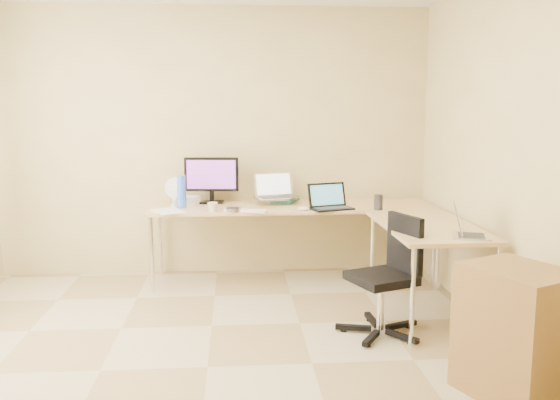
{
  "coord_description": "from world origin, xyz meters",
  "views": [
    {
      "loc": [
        0.19,
        -3.57,
        1.64
      ],
      "look_at": [
        0.55,
        1.1,
        0.9
      ],
      "focal_mm": 37.79,
      "sensor_mm": 36.0,
      "label": 1
    }
  ],
  "objects": [
    {
      "name": "book_stack",
      "position": [
        0.67,
        2.05,
        0.75
      ],
      "size": [
        0.3,
        0.34,
        0.05
      ],
      "primitive_type": "cube",
      "rotation": [
        0.0,
        0.0,
        -0.4
      ],
      "color": "#256958",
      "rests_on": "desk_main"
    },
    {
      "name": "wall_right",
      "position": [
        2.1,
        0.0,
        1.3
      ],
      "size": [
        0.0,
        4.5,
        4.5
      ],
      "primitive_type": "plane",
      "rotation": [
        1.57,
        0.0,
        -1.57
      ],
      "color": "#D1B97C",
      "rests_on": "ground"
    },
    {
      "name": "monitor",
      "position": [
        -0.03,
        2.05,
        0.95
      ],
      "size": [
        0.53,
        0.21,
        0.44
      ],
      "primitive_type": "cube",
      "rotation": [
        0.0,
        0.0,
        -0.08
      ],
      "color": "black",
      "rests_on": "desk_main"
    },
    {
      "name": "wall_front",
      "position": [
        0.0,
        -2.25,
        1.3
      ],
      "size": [
        4.5,
        0.0,
        4.5
      ],
      "primitive_type": "plane",
      "rotation": [
        -1.57,
        0.0,
        0.0
      ],
      "color": "#D1B97C",
      "rests_on": "ground"
    },
    {
      "name": "desk_main",
      "position": [
        0.72,
        1.85,
        0.36
      ],
      "size": [
        2.65,
        0.7,
        0.73
      ],
      "primitive_type": "cube",
      "color": "tan",
      "rests_on": "ground"
    },
    {
      "name": "mug",
      "position": [
        -0.01,
        1.55,
        0.77
      ],
      "size": [
        0.11,
        0.11,
        0.09
      ],
      "primitive_type": "imported",
      "rotation": [
        0.0,
        0.0,
        0.23
      ],
      "color": "beige",
      "rests_on": "desk_main"
    },
    {
      "name": "water_bottle",
      "position": [
        -0.3,
        1.8,
        0.87
      ],
      "size": [
        0.09,
        0.09,
        0.29
      ],
      "primitive_type": "cylinder",
      "rotation": [
        0.0,
        0.0,
        0.06
      ],
      "color": "blue",
      "rests_on": "desk_main"
    },
    {
      "name": "white_box",
      "position": [
        -0.27,
        1.99,
        0.77
      ],
      "size": [
        0.26,
        0.23,
        0.08
      ],
      "primitive_type": "cube",
      "rotation": [
        0.0,
        0.0,
        -0.4
      ],
      "color": "white",
      "rests_on": "desk_main"
    },
    {
      "name": "floor",
      "position": [
        0.0,
        0.0,
        0.0
      ],
      "size": [
        4.5,
        4.5,
        0.0
      ],
      "primitive_type": "plane",
      "color": "tan",
      "rests_on": "ground"
    },
    {
      "name": "office_chair",
      "position": [
        1.23,
        0.47,
        0.5
      ],
      "size": [
        0.68,
        0.68,
        0.88
      ],
      "primitive_type": "cube",
      "rotation": [
        0.0,
        0.0,
        0.38
      ],
      "color": "black",
      "rests_on": "ground"
    },
    {
      "name": "cd_stack",
      "position": [
        0.18,
        1.55,
        0.75
      ],
      "size": [
        0.17,
        0.17,
        0.03
      ],
      "primitive_type": "cylinder",
      "rotation": [
        0.0,
        0.0,
        -0.34
      ],
      "color": "#AAA8C7",
      "rests_on": "desk_main"
    },
    {
      "name": "laptop_return",
      "position": [
        1.85,
        0.38,
        0.83
      ],
      "size": [
        0.36,
        0.32,
        0.2
      ],
      "primitive_type": "cube",
      "rotation": [
        0.0,
        0.0,
        1.24
      ],
      "color": "silver",
      "rests_on": "desk_return"
    },
    {
      "name": "laptop_black",
      "position": [
        1.05,
        1.61,
        0.85
      ],
      "size": [
        0.44,
        0.37,
        0.23
      ],
      "primitive_type": "cube",
      "rotation": [
        0.0,
        0.0,
        0.32
      ],
      "color": "black",
      "rests_on": "desk_main"
    },
    {
      "name": "desk_fan",
      "position": [
        -0.36,
        1.89,
        0.85
      ],
      "size": [
        0.25,
        0.25,
        0.25
      ],
      "primitive_type": "cylinder",
      "rotation": [
        0.0,
        0.0,
        -0.36
      ],
      "color": "silver",
      "rests_on": "desk_main"
    },
    {
      "name": "wall_back",
      "position": [
        0.0,
        2.25,
        1.3
      ],
      "size": [
        4.5,
        0.0,
        4.5
      ],
      "primitive_type": "plane",
      "rotation": [
        1.57,
        0.0,
        0.0
      ],
      "color": "#D1B97C",
      "rests_on": "ground"
    },
    {
      "name": "laptop_center",
      "position": [
        0.58,
        1.95,
        0.9
      ],
      "size": [
        0.44,
        0.38,
        0.25
      ],
      "primitive_type": "cube",
      "rotation": [
        0.0,
        0.0,
        0.25
      ],
      "color": "silver",
      "rests_on": "desk_main"
    },
    {
      "name": "cabinet",
      "position": [
        1.77,
        -0.51,
        0.36
      ],
      "size": [
        0.65,
        0.71,
        0.79
      ],
      "primitive_type": "cube",
      "rotation": [
        0.0,
        0.0,
        0.42
      ],
      "color": "brown",
      "rests_on": "ground"
    },
    {
      "name": "mouse",
      "position": [
        0.8,
        1.55,
        0.75
      ],
      "size": [
        0.12,
        0.1,
        0.04
      ],
      "primitive_type": "ellipsoid",
      "rotation": [
        0.0,
        0.0,
        -0.4
      ],
      "color": "white",
      "rests_on": "desk_main"
    },
    {
      "name": "keyboard",
      "position": [
        0.28,
        1.55,
        0.74
      ],
      "size": [
        0.39,
        0.22,
        0.02
      ],
      "primitive_type": "cube",
      "rotation": [
        0.0,
        0.0,
        -0.34
      ],
      "color": "white",
      "rests_on": "desk_main"
    },
    {
      "name": "desk_return",
      "position": [
        1.7,
        0.85,
        0.36
      ],
      "size": [
        0.7,
        1.3,
        0.73
      ],
      "primitive_type": "cube",
      "color": "tan",
      "rests_on": "ground"
    },
    {
      "name": "black_cup",
      "position": [
        1.47,
        1.55,
        0.8
      ],
      "size": [
        0.1,
        0.1,
        0.13
      ],
      "primitive_type": "cylinder",
      "rotation": [
        0.0,
        0.0,
        -0.27
      ],
      "color": "#272424",
      "rests_on": "desk_main"
    },
    {
      "name": "papers",
      "position": [
        -0.4,
        1.61,
        0.73
      ],
      "size": [
        0.34,
        0.38,
        0.01
      ],
      "primitive_type": "cube",
      "rotation": [
        0.0,
        0.0,
        0.48
      ],
      "color": "white",
      "rests_on": "desk_main"
    }
  ]
}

